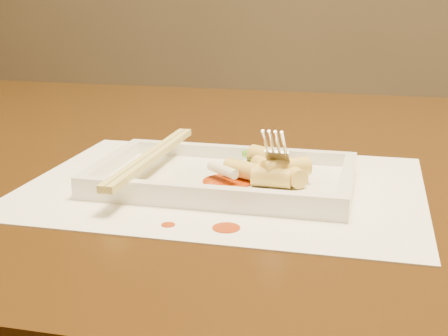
% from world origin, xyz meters
% --- Properties ---
extents(table, '(1.40, 0.90, 0.75)m').
position_xyz_m(table, '(0.00, 0.00, 0.65)').
color(table, black).
rests_on(table, ground).
extents(placemat, '(0.40, 0.30, 0.00)m').
position_xyz_m(placemat, '(0.02, -0.15, 0.75)').
color(placemat, white).
rests_on(placemat, table).
extents(sauce_splatter_a, '(0.02, 0.02, 0.00)m').
position_xyz_m(sauce_splatter_a, '(0.05, -0.27, 0.75)').
color(sauce_splatter_a, '#9B2C04').
rests_on(sauce_splatter_a, placemat).
extents(sauce_splatter_b, '(0.01, 0.01, 0.00)m').
position_xyz_m(sauce_splatter_b, '(0.00, -0.27, 0.75)').
color(sauce_splatter_b, '#9B2C04').
rests_on(sauce_splatter_b, placemat).
extents(plate_base, '(0.26, 0.16, 0.01)m').
position_xyz_m(plate_base, '(0.02, -0.15, 0.76)').
color(plate_base, white).
rests_on(plate_base, placemat).
extents(plate_rim_far, '(0.26, 0.01, 0.01)m').
position_xyz_m(plate_rim_far, '(0.02, -0.08, 0.77)').
color(plate_rim_far, white).
rests_on(plate_rim_far, plate_base).
extents(plate_rim_near, '(0.26, 0.01, 0.01)m').
position_xyz_m(plate_rim_near, '(0.02, -0.23, 0.77)').
color(plate_rim_near, white).
rests_on(plate_rim_near, plate_base).
extents(plate_rim_left, '(0.01, 0.14, 0.01)m').
position_xyz_m(plate_rim_left, '(-0.10, -0.15, 0.77)').
color(plate_rim_left, white).
rests_on(plate_rim_left, plate_base).
extents(plate_rim_right, '(0.01, 0.14, 0.01)m').
position_xyz_m(plate_rim_right, '(0.15, -0.15, 0.77)').
color(plate_rim_right, white).
rests_on(plate_rim_right, plate_base).
extents(veg_piece, '(0.04, 0.03, 0.01)m').
position_xyz_m(veg_piece, '(0.06, -0.11, 0.77)').
color(veg_piece, black).
rests_on(veg_piece, plate_base).
extents(scallion_white, '(0.04, 0.03, 0.01)m').
position_xyz_m(scallion_white, '(0.03, -0.17, 0.77)').
color(scallion_white, '#EAEACC').
rests_on(scallion_white, plate_base).
extents(scallion_green, '(0.07, 0.07, 0.01)m').
position_xyz_m(scallion_green, '(0.07, -0.13, 0.77)').
color(scallion_green, '#3D9B19').
rests_on(scallion_green, plate_base).
extents(chopstick_a, '(0.01, 0.23, 0.01)m').
position_xyz_m(chopstick_a, '(-0.06, -0.15, 0.78)').
color(chopstick_a, '#CCBC66').
rests_on(chopstick_a, plate_rim_near).
extents(chopstick_b, '(0.01, 0.23, 0.01)m').
position_xyz_m(chopstick_b, '(-0.05, -0.15, 0.78)').
color(chopstick_b, '#CCBC66').
rests_on(chopstick_b, plate_rim_near).
extents(fork, '(0.09, 0.10, 0.14)m').
position_xyz_m(fork, '(0.09, -0.13, 0.83)').
color(fork, silver).
rests_on(fork, plate_base).
extents(sauce_blob_0, '(0.05, 0.05, 0.00)m').
position_xyz_m(sauce_blob_0, '(0.03, -0.17, 0.76)').
color(sauce_blob_0, '#9B2C04').
rests_on(sauce_blob_0, plate_base).
extents(rice_cake_0, '(0.04, 0.05, 0.02)m').
position_xyz_m(rice_cake_0, '(0.07, -0.14, 0.77)').
color(rice_cake_0, '#EBD86D').
rests_on(rice_cake_0, plate_base).
extents(rice_cake_1, '(0.04, 0.02, 0.02)m').
position_xyz_m(rice_cake_1, '(0.08, -0.17, 0.77)').
color(rice_cake_1, '#EBD86D').
rests_on(rice_cake_1, plate_base).
extents(rice_cake_2, '(0.05, 0.04, 0.02)m').
position_xyz_m(rice_cake_2, '(0.07, -0.12, 0.78)').
color(rice_cake_2, '#EBD86D').
rests_on(rice_cake_2, plate_base).
extents(rice_cake_3, '(0.05, 0.03, 0.02)m').
position_xyz_m(rice_cake_3, '(0.05, -0.16, 0.77)').
color(rice_cake_3, '#EBD86D').
rests_on(rice_cake_3, plate_base).
extents(rice_cake_4, '(0.04, 0.04, 0.02)m').
position_xyz_m(rice_cake_4, '(0.09, -0.16, 0.77)').
color(rice_cake_4, '#EBD86D').
rests_on(rice_cake_4, plate_base).
extents(rice_cake_5, '(0.05, 0.04, 0.02)m').
position_xyz_m(rice_cake_5, '(0.09, -0.16, 0.78)').
color(rice_cake_5, '#EBD86D').
rests_on(rice_cake_5, plate_base).
extents(rice_cake_6, '(0.04, 0.05, 0.02)m').
position_xyz_m(rice_cake_6, '(0.08, -0.15, 0.77)').
color(rice_cake_6, '#EBD86D').
rests_on(rice_cake_6, plate_base).
extents(rice_cake_7, '(0.03, 0.05, 0.02)m').
position_xyz_m(rice_cake_7, '(0.09, -0.14, 0.77)').
color(rice_cake_7, '#EBD86D').
rests_on(rice_cake_7, plate_base).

